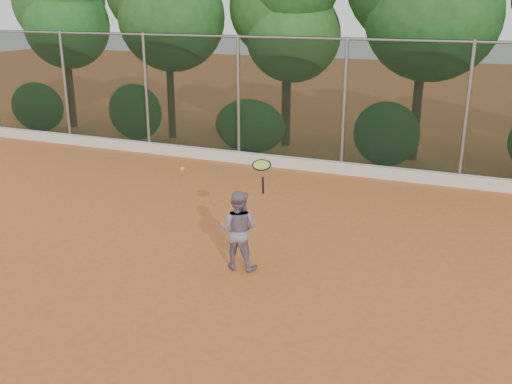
% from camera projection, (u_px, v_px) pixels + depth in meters
% --- Properties ---
extents(ground, '(80.00, 80.00, 0.00)m').
position_uv_depth(ground, '(232.00, 284.00, 9.18)').
color(ground, '#C3662E').
rests_on(ground, ground).
extents(concrete_curb, '(24.00, 0.20, 0.30)m').
position_uv_depth(concrete_curb, '(339.00, 168.00, 15.12)').
color(concrete_curb, silver).
rests_on(concrete_curb, ground).
extents(tennis_player, '(0.70, 0.57, 1.38)m').
position_uv_depth(tennis_player, '(238.00, 230.00, 9.53)').
color(tennis_player, gray).
rests_on(tennis_player, ground).
extents(chainlink_fence, '(24.09, 0.09, 3.50)m').
position_uv_depth(chainlink_fence, '(344.00, 103.00, 14.74)').
color(chainlink_fence, black).
rests_on(chainlink_fence, ground).
extents(foliage_backdrop, '(23.70, 3.63, 7.55)m').
position_uv_depth(foliage_backdrop, '(347.00, 0.00, 15.88)').
color(foliage_backdrop, '#47311B').
rests_on(foliage_backdrop, ground).
extents(tennis_racket, '(0.38, 0.38, 0.57)m').
position_uv_depth(tennis_racket, '(262.00, 167.00, 8.84)').
color(tennis_racket, black).
rests_on(tennis_racket, ground).
extents(tennis_ball_in_flight, '(0.07, 0.07, 0.07)m').
position_uv_depth(tennis_ball_in_flight, '(182.00, 169.00, 9.57)').
color(tennis_ball_in_flight, '#BFD831').
rests_on(tennis_ball_in_flight, ground).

